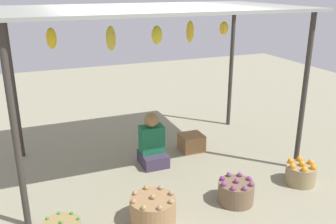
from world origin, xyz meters
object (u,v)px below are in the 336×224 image
object	(u,v)px
basket_purple_onions	(236,192)
wooden_crate_near_vendor	(191,142)
vendor_person	(152,145)
basket_oranges	(301,173)
basket_potatoes	(153,210)

from	to	relation	value
basket_purple_onions	wooden_crate_near_vendor	bearing A→B (deg)	84.77
vendor_person	wooden_crate_near_vendor	size ratio (longest dim) A/B	2.20
basket_purple_onions	basket_oranges	world-z (taller)	basket_oranges
basket_purple_onions	wooden_crate_near_vendor	world-z (taller)	basket_purple_onions
vendor_person	basket_purple_onions	bearing A→B (deg)	-66.26
vendor_person	wooden_crate_near_vendor	distance (m)	0.78
basket_potatoes	basket_oranges	bearing A→B (deg)	1.94
basket_oranges	wooden_crate_near_vendor	world-z (taller)	basket_oranges
vendor_person	basket_purple_onions	world-z (taller)	vendor_person
basket_oranges	wooden_crate_near_vendor	size ratio (longest dim) A/B	1.10
vendor_person	wooden_crate_near_vendor	bearing A→B (deg)	15.84
basket_purple_onions	basket_oranges	bearing A→B (deg)	3.91
vendor_person	basket_potatoes	world-z (taller)	vendor_person
basket_oranges	basket_potatoes	bearing A→B (deg)	-178.06
basket_oranges	wooden_crate_near_vendor	distance (m)	1.72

